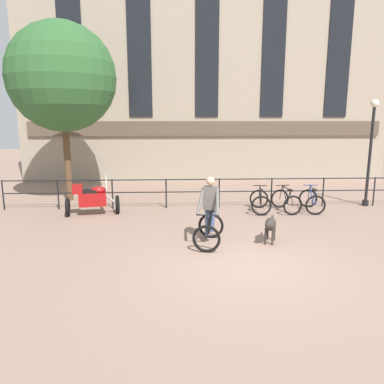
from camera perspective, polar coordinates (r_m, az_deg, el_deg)
name	(u,v)px	position (r m, az deg, el deg)	size (l,w,h in m)	color
ground_plane	(246,264)	(8.50, 8.29, -10.79)	(60.00, 60.00, 0.00)	#8E7060
canal_railing	(219,188)	(13.24, 4.16, 0.62)	(15.05, 0.05, 1.05)	black
building_facade	(206,60)	(18.94, 2.22, 19.45)	(18.00, 0.72, 11.69)	gray
cyclist_with_bike	(209,214)	(9.50, 2.68, -3.40)	(0.89, 1.28, 1.70)	black
dog	(270,225)	(9.78, 11.84, -4.93)	(0.47, 0.95, 0.67)	#332D28
parked_motorcycle	(92,198)	(12.67, -14.98, -0.93)	(1.79, 0.92, 1.35)	black
parked_bicycle_near_lamp	(260,201)	(12.91, 10.34, -1.41)	(0.82, 1.20, 0.86)	black
parked_bicycle_mid_left	(286,201)	(13.14, 14.14, -1.35)	(0.81, 1.19, 0.86)	black
parked_bicycle_mid_right	(312,201)	(13.42, 17.78, -1.29)	(0.79, 1.18, 0.86)	black
street_lamp	(371,147)	(14.71, 25.57, 6.23)	(0.28, 0.28, 3.77)	black
tree_canalside_left	(62,78)	(15.02, -19.20, 16.13)	(3.94, 3.94, 6.55)	brown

